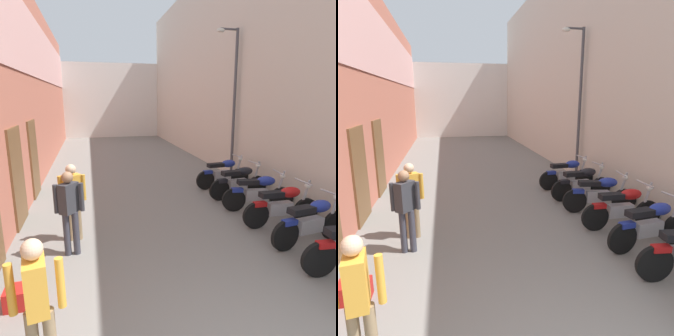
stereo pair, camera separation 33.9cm
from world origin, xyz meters
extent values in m
plane|color=slate|center=(0.00, 8.49, 0.00)|extent=(36.98, 36.98, 0.00)
cube|color=#B76651|center=(-3.52, 10.49, 3.11)|extent=(0.40, 20.98, 6.22)
cube|color=brown|center=(-3.30, 5.60, 1.10)|extent=(0.06, 1.10, 2.20)
cube|color=brown|center=(-3.30, 7.80, 1.10)|extent=(0.06, 1.10, 2.20)
cube|color=#DBA39E|center=(-3.31, 10.49, 4.47)|extent=(0.04, 20.98, 1.99)
cube|color=beige|center=(3.52, 10.49, 3.99)|extent=(0.40, 20.98, 7.99)
cube|color=silver|center=(0.00, 21.98, 2.61)|extent=(9.64, 2.00, 5.22)
cylinder|color=black|center=(1.75, 2.08, 0.30)|extent=(0.61, 0.14, 0.60)
cube|color=#AD1414|center=(1.83, 2.07, 0.56)|extent=(0.29, 0.17, 0.10)
cylinder|color=black|center=(2.99, 3.12, 0.30)|extent=(0.61, 0.15, 0.60)
cylinder|color=black|center=(1.75, 2.96, 0.30)|extent=(0.61, 0.15, 0.60)
cube|color=#9E9EA3|center=(2.32, 3.03, 0.42)|extent=(0.58, 0.27, 0.28)
ellipsoid|color=navy|center=(2.55, 3.06, 0.78)|extent=(0.51, 0.32, 0.24)
cube|color=black|center=(2.09, 3.01, 0.76)|extent=(0.54, 0.28, 0.12)
cylinder|color=#9E9EA3|center=(2.92, 3.11, 0.65)|extent=(0.25, 0.09, 0.77)
cylinder|color=#9E9EA3|center=(2.85, 3.10, 1.00)|extent=(0.11, 0.58, 0.04)
cube|color=navy|center=(1.83, 2.97, 0.56)|extent=(0.30, 0.17, 0.10)
cylinder|color=black|center=(2.99, 3.97, 0.30)|extent=(0.60, 0.10, 0.60)
cylinder|color=black|center=(1.74, 4.00, 0.30)|extent=(0.60, 0.10, 0.60)
cube|color=#9E9EA3|center=(2.32, 3.98, 0.42)|extent=(0.57, 0.21, 0.28)
ellipsoid|color=#AD1414|center=(2.55, 3.98, 0.78)|extent=(0.49, 0.27, 0.24)
cube|color=black|center=(2.09, 3.99, 0.76)|extent=(0.53, 0.23, 0.12)
cylinder|color=#9E9EA3|center=(2.92, 3.97, 0.65)|extent=(0.25, 0.07, 0.77)
cylinder|color=#9E9EA3|center=(2.85, 3.97, 1.00)|extent=(0.05, 0.58, 0.04)
sphere|color=silver|center=(2.97, 3.97, 0.90)|extent=(0.14, 0.14, 0.14)
cube|color=#AD1414|center=(1.82, 4.00, 0.56)|extent=(0.28, 0.15, 0.10)
cylinder|color=black|center=(2.98, 4.87, 0.30)|extent=(0.60, 0.18, 0.60)
cylinder|color=black|center=(1.75, 5.09, 0.30)|extent=(0.60, 0.18, 0.60)
cube|color=#9E9EA3|center=(2.32, 4.99, 0.42)|extent=(0.59, 0.29, 0.28)
ellipsoid|color=navy|center=(2.54, 4.95, 0.78)|extent=(0.52, 0.34, 0.24)
cube|color=black|center=(2.09, 5.03, 0.76)|extent=(0.55, 0.31, 0.12)
cylinder|color=#9E9EA3|center=(2.91, 4.88, 0.65)|extent=(0.25, 0.10, 0.77)
cylinder|color=#9E9EA3|center=(2.85, 4.90, 1.00)|extent=(0.14, 0.58, 0.04)
sphere|color=silver|center=(2.96, 4.88, 0.90)|extent=(0.14, 0.14, 0.14)
cube|color=navy|center=(1.83, 5.07, 0.56)|extent=(0.30, 0.19, 0.10)
cylinder|color=black|center=(2.99, 6.06, 0.30)|extent=(0.60, 0.13, 0.60)
cylinder|color=black|center=(1.75, 5.95, 0.30)|extent=(0.60, 0.13, 0.60)
cube|color=#9E9EA3|center=(2.32, 6.00, 0.42)|extent=(0.58, 0.25, 0.28)
ellipsoid|color=black|center=(2.55, 6.02, 0.78)|extent=(0.50, 0.30, 0.24)
cube|color=black|center=(2.09, 5.98, 0.76)|extent=(0.54, 0.27, 0.12)
cylinder|color=#9E9EA3|center=(2.92, 6.06, 0.65)|extent=(0.25, 0.08, 0.77)
cylinder|color=#9E9EA3|center=(2.85, 6.05, 1.00)|extent=(0.09, 0.58, 0.04)
sphere|color=silver|center=(2.97, 6.06, 0.90)|extent=(0.14, 0.14, 0.14)
cube|color=black|center=(1.82, 5.96, 0.56)|extent=(0.29, 0.16, 0.10)
cylinder|color=black|center=(2.99, 7.13, 0.30)|extent=(0.60, 0.13, 0.60)
cylinder|color=black|center=(1.75, 7.02, 0.30)|extent=(0.60, 0.13, 0.60)
cube|color=#9E9EA3|center=(2.32, 7.07, 0.42)|extent=(0.58, 0.25, 0.28)
ellipsoid|color=navy|center=(2.55, 7.09, 0.78)|extent=(0.50, 0.30, 0.24)
cube|color=black|center=(2.09, 7.05, 0.76)|extent=(0.54, 0.27, 0.12)
cylinder|color=#9E9EA3|center=(2.92, 7.12, 0.65)|extent=(0.25, 0.08, 0.77)
cylinder|color=#9E9EA3|center=(2.85, 7.12, 1.00)|extent=(0.09, 0.58, 0.04)
sphere|color=silver|center=(2.97, 7.13, 0.90)|extent=(0.14, 0.14, 0.14)
cube|color=navy|center=(1.82, 7.03, 0.56)|extent=(0.29, 0.16, 0.10)
cube|color=gold|center=(-2.26, 1.20, 1.09)|extent=(0.26, 0.37, 0.54)
sphere|color=#DBB28E|center=(-2.26, 1.20, 1.47)|extent=(0.20, 0.20, 0.20)
cylinder|color=gold|center=(-2.48, 1.20, 1.09)|extent=(0.08, 0.08, 0.52)
cylinder|color=gold|center=(-2.04, 1.20, 1.09)|extent=(0.08, 0.08, 0.52)
cylinder|color=#383842|center=(-2.19, 3.83, 0.41)|extent=(0.12, 0.12, 0.82)
cylinder|color=#383842|center=(-2.03, 3.83, 0.41)|extent=(0.12, 0.12, 0.82)
cube|color=#333338|center=(-2.11, 3.83, 1.09)|extent=(0.37, 0.39, 0.54)
sphere|color=#997051|center=(-2.11, 3.83, 1.47)|extent=(0.20, 0.20, 0.20)
cylinder|color=#333338|center=(-2.33, 3.83, 1.09)|extent=(0.08, 0.08, 0.52)
cylinder|color=#333338|center=(-1.89, 3.83, 1.09)|extent=(0.08, 0.08, 0.52)
cylinder|color=#8C7251|center=(-2.17, 4.44, 0.41)|extent=(0.12, 0.12, 0.82)
cylinder|color=#8C7251|center=(-2.01, 4.44, 0.41)|extent=(0.12, 0.12, 0.82)
cube|color=gold|center=(-2.09, 4.44, 1.09)|extent=(0.39, 0.34, 0.54)
sphere|color=#DBB28E|center=(-2.09, 4.44, 1.47)|extent=(0.20, 0.20, 0.20)
cylinder|color=gold|center=(-2.31, 4.44, 1.09)|extent=(0.08, 0.08, 0.52)
cylinder|color=gold|center=(-1.87, 4.44, 1.09)|extent=(0.08, 0.08, 0.52)
cube|color=red|center=(-2.72, 2.52, 0.14)|extent=(0.44, 0.32, 0.28)
cylinder|color=#47474C|center=(3.17, 8.13, 2.52)|extent=(0.10, 0.10, 5.03)
cylinder|color=#47474C|center=(2.87, 8.13, 4.98)|extent=(0.60, 0.07, 0.07)
ellipsoid|color=silver|center=(2.57, 8.13, 4.93)|extent=(0.28, 0.18, 0.14)
camera|label=1|loc=(-1.70, -1.56, 2.82)|focal=32.44mm
camera|label=2|loc=(-1.37, -1.64, 2.82)|focal=32.44mm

